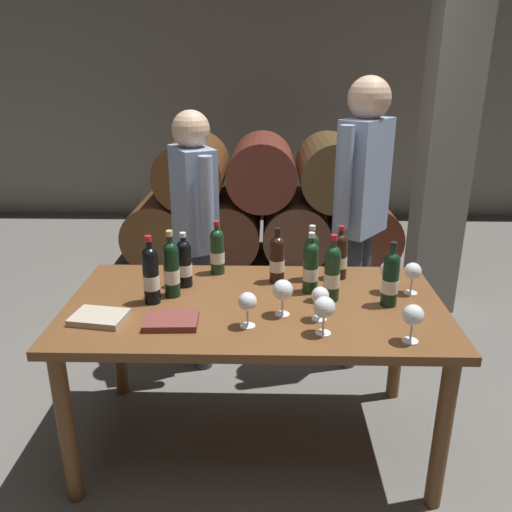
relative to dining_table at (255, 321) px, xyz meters
name	(u,v)px	position (x,y,z in m)	size (l,w,h in m)	color
ground_plane	(255,439)	(0.00, 0.00, -0.67)	(14.00, 14.00, 0.00)	#66635E
cellar_back_wall	(264,95)	(0.00, 4.20, 0.73)	(10.00, 0.24, 2.80)	gray
barrel_stack	(262,203)	(0.00, 2.60, -0.13)	(2.49, 0.90, 1.15)	brown
stone_pillar	(447,134)	(1.30, 1.60, 0.63)	(0.32, 0.32, 2.60)	gray
dining_table	(255,321)	(0.00, 0.00, 0.00)	(1.70, 0.90, 0.76)	brown
wine_bottle_0	(311,267)	(0.26, 0.12, 0.22)	(0.07, 0.07, 0.29)	#19381E
wine_bottle_1	(332,272)	(0.35, 0.04, 0.23)	(0.07, 0.07, 0.31)	#19381E
wine_bottle_2	(277,259)	(0.10, 0.24, 0.21)	(0.07, 0.07, 0.28)	black
wine_bottle_3	(184,263)	(-0.34, 0.18, 0.21)	(0.07, 0.07, 0.27)	black
wine_bottle_4	(340,255)	(0.42, 0.30, 0.21)	(0.07, 0.07, 0.27)	black
wine_bottle_5	(311,256)	(0.27, 0.27, 0.21)	(0.07, 0.07, 0.28)	#19381E
wine_bottle_6	(151,274)	(-0.46, -0.01, 0.23)	(0.07, 0.07, 0.32)	black
wine_bottle_7	(171,268)	(-0.38, 0.07, 0.23)	(0.07, 0.07, 0.32)	black
wine_bottle_8	(391,278)	(0.60, -0.01, 0.22)	(0.07, 0.07, 0.30)	black
wine_bottle_9	(217,251)	(-0.20, 0.35, 0.21)	(0.07, 0.07, 0.28)	#19381E
wine_glass_0	(388,271)	(0.62, 0.13, 0.20)	(0.08, 0.08, 0.15)	white
wine_glass_1	(247,303)	(-0.02, -0.23, 0.20)	(0.08, 0.08, 0.15)	white
wine_glass_2	(320,297)	(0.28, -0.16, 0.20)	(0.07, 0.07, 0.15)	white
wine_glass_3	(324,308)	(0.28, -0.28, 0.20)	(0.09, 0.09, 0.16)	white
wine_glass_4	(413,316)	(0.61, -0.34, 0.20)	(0.08, 0.08, 0.16)	white
wine_glass_5	(283,291)	(0.12, -0.12, 0.21)	(0.09, 0.09, 0.16)	white
wine_glass_6	(413,272)	(0.73, 0.12, 0.20)	(0.08, 0.08, 0.15)	white
tasting_notebook	(171,321)	(-0.34, -0.21, 0.11)	(0.22, 0.16, 0.03)	brown
leather_ledger	(99,317)	(-0.65, -0.19, 0.11)	(0.22, 0.16, 0.03)	#B2A893
sommelier_presenting	(362,200)	(0.59, 0.75, 0.37)	(0.34, 0.41, 1.72)	#383842
taster_seated_left	(195,222)	(-0.36, 0.72, 0.25)	(0.30, 0.45, 1.54)	#383842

